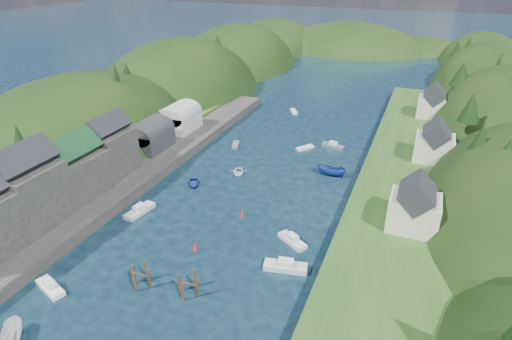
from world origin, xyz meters
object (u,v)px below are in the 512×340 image
at_px(channel_buoy_near, 195,247).
at_px(channel_buoy_far, 242,213).
at_px(piling_cluster_far, 189,287).
at_px(piling_cluster_near, 141,278).

distance_m(channel_buoy_near, channel_buoy_far, 11.28).
relative_size(piling_cluster_far, channel_buoy_near, 3.02).
bearing_deg(channel_buoy_far, piling_cluster_near, -104.90).
bearing_deg(channel_buoy_far, piling_cluster_far, -86.83).
xyz_separation_m(piling_cluster_far, channel_buoy_near, (-3.76, 8.18, -0.61)).
bearing_deg(piling_cluster_far, channel_buoy_near, 114.67).
bearing_deg(piling_cluster_near, channel_buoy_far, 75.10).
bearing_deg(piling_cluster_near, channel_buoy_near, 73.84).
relative_size(piling_cluster_far, channel_buoy_far, 3.02).
bearing_deg(channel_buoy_far, channel_buoy_near, -103.84).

